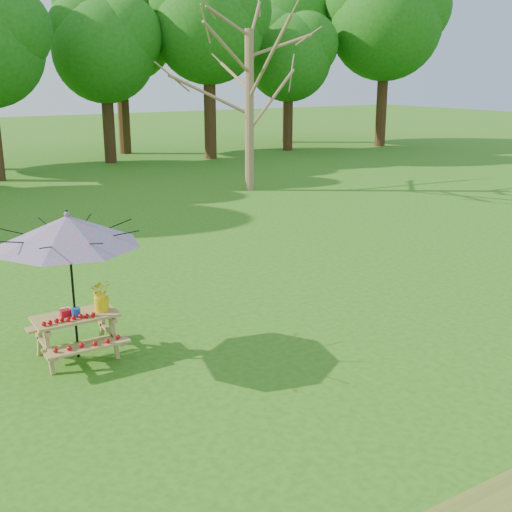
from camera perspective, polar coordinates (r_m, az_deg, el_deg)
ground at (r=7.33m, az=-13.75°, el=-18.61°), size 120.00×120.00×0.00m
picnic_table at (r=9.97m, az=-15.63°, el=-6.93°), size 1.20×1.32×0.67m
patio_umbrella at (r=9.48m, az=-16.36°, el=2.16°), size 2.36×2.36×2.25m
produce_bins at (r=9.84m, az=-16.20°, el=-4.81°), size 0.26×0.37×0.13m
tomatoes_row at (r=9.64m, az=-16.34°, el=-5.38°), size 0.77×0.13×0.07m
flower_bucket at (r=9.85m, az=-13.63°, el=-3.32°), size 0.34×0.31×0.49m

